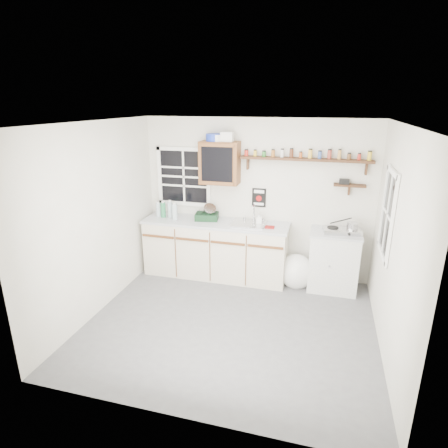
# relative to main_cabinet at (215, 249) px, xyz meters

# --- Properties ---
(room) EXTENTS (3.64, 3.24, 2.54)m
(room) POSITION_rel_main_cabinet_xyz_m (0.58, -1.30, 0.79)
(room) COLOR #505053
(room) RESTS_ON ground
(main_cabinet) EXTENTS (2.31, 0.63, 0.92)m
(main_cabinet) POSITION_rel_main_cabinet_xyz_m (0.00, 0.00, 0.00)
(main_cabinet) COLOR beige
(main_cabinet) RESTS_ON floor
(right_cabinet) EXTENTS (0.73, 0.57, 0.91)m
(right_cabinet) POSITION_rel_main_cabinet_xyz_m (1.83, 0.03, -0.01)
(right_cabinet) COLOR beige
(right_cabinet) RESTS_ON floor
(sink) EXTENTS (0.52, 0.44, 0.29)m
(sink) POSITION_rel_main_cabinet_xyz_m (0.54, 0.01, 0.47)
(sink) COLOR #B0B0B5
(sink) RESTS_ON main_cabinet
(upper_cabinet) EXTENTS (0.60, 0.32, 0.65)m
(upper_cabinet) POSITION_rel_main_cabinet_xyz_m (0.03, 0.14, 1.36)
(upper_cabinet) COLOR brown
(upper_cabinet) RESTS_ON wall_back
(upper_cabinet_clutter) EXTENTS (0.42, 0.24, 0.14)m
(upper_cabinet_clutter) POSITION_rel_main_cabinet_xyz_m (0.02, 0.14, 1.75)
(upper_cabinet_clutter) COLOR #1A32AB
(upper_cabinet_clutter) RESTS_ON upper_cabinet
(spice_shelf) EXTENTS (1.91, 0.18, 0.35)m
(spice_shelf) POSITION_rel_main_cabinet_xyz_m (1.32, 0.21, 1.47)
(spice_shelf) COLOR black
(spice_shelf) RESTS_ON wall_back
(secondary_shelf) EXTENTS (0.45, 0.16, 0.24)m
(secondary_shelf) POSITION_rel_main_cabinet_xyz_m (1.94, 0.22, 1.12)
(secondary_shelf) COLOR black
(secondary_shelf) RESTS_ON wall_back
(warning_sign) EXTENTS (0.22, 0.02, 0.30)m
(warning_sign) POSITION_rel_main_cabinet_xyz_m (0.63, 0.29, 0.82)
(warning_sign) COLOR black
(warning_sign) RESTS_ON wall_back
(window_back) EXTENTS (0.93, 0.03, 0.98)m
(window_back) POSITION_rel_main_cabinet_xyz_m (-0.62, 0.29, 1.09)
(window_back) COLOR black
(window_back) RESTS_ON wall_back
(window_right) EXTENTS (0.03, 0.78, 1.08)m
(window_right) POSITION_rel_main_cabinet_xyz_m (2.37, -0.75, 0.99)
(window_right) COLOR black
(window_right) RESTS_ON wall_back
(water_bottles) EXTENTS (0.40, 0.16, 0.29)m
(water_bottles) POSITION_rel_main_cabinet_xyz_m (-0.81, -0.01, 0.59)
(water_bottles) COLOR #A6BCC3
(water_bottles) RESTS_ON main_cabinet
(dish_rack) EXTENTS (0.40, 0.32, 0.27)m
(dish_rack) POSITION_rel_main_cabinet_xyz_m (-0.15, 0.07, 0.54)
(dish_rack) COLOR black
(dish_rack) RESTS_ON main_cabinet
(soap_bottle) EXTENTS (0.09, 0.10, 0.18)m
(soap_bottle) POSITION_rel_main_cabinet_xyz_m (0.68, 0.06, 0.55)
(soap_bottle) COLOR white
(soap_bottle) RESTS_ON main_cabinet
(rag) EXTENTS (0.14, 0.12, 0.02)m
(rag) POSITION_rel_main_cabinet_xyz_m (0.87, -0.07, 0.47)
(rag) COLOR maroon
(rag) RESTS_ON main_cabinet
(hotplate) EXTENTS (0.56, 0.35, 0.08)m
(hotplate) POSITION_rel_main_cabinet_xyz_m (1.91, 0.01, 0.48)
(hotplate) COLOR #B0B0B5
(hotplate) RESTS_ON right_cabinet
(saucepan) EXTENTS (0.39, 0.24, 0.17)m
(saucepan) POSITION_rel_main_cabinet_xyz_m (2.04, 0.01, 0.57)
(saucepan) COLOR #B0B0B5
(saucepan) RESTS_ON hotplate
(trash_bag) EXTENTS (0.47, 0.43, 0.54)m
(trash_bag) POSITION_rel_main_cabinet_xyz_m (1.30, -0.02, -0.23)
(trash_bag) COLOR white
(trash_bag) RESTS_ON floor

